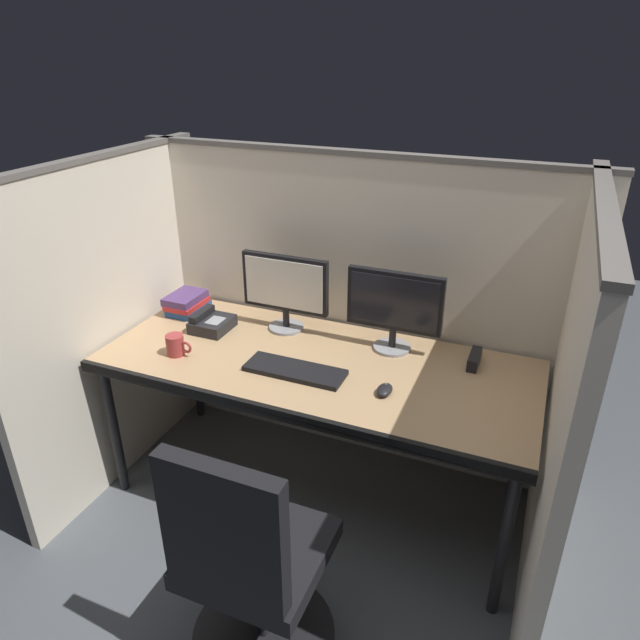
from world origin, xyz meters
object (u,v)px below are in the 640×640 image
(office_chair, at_px, (253,585))
(monitor_left, at_px, (285,288))
(keyboard_main, at_px, (295,370))
(book_stack, at_px, (187,303))
(computer_mouse, at_px, (385,390))
(desk_phone, at_px, (211,323))
(desk, at_px, (315,373))
(monitor_right, at_px, (394,306))
(coffee_mug, at_px, (176,345))
(red_stapler, at_px, (474,359))

(office_chair, distance_m, monitor_left, 1.30)
(keyboard_main, distance_m, book_stack, 0.84)
(keyboard_main, distance_m, computer_mouse, 0.40)
(computer_mouse, distance_m, desk_phone, 0.97)
(desk, bearing_deg, monitor_right, 42.38)
(office_chair, relative_size, computer_mouse, 10.16)
(desk, height_order, keyboard_main, keyboard_main)
(computer_mouse, relative_size, coffee_mug, 0.76)
(computer_mouse, bearing_deg, desk_phone, 166.76)
(office_chair, bearing_deg, monitor_right, 90.39)
(coffee_mug, bearing_deg, monitor_right, 25.60)
(monitor_left, distance_m, computer_mouse, 0.74)
(monitor_left, xyz_separation_m, book_stack, (-0.55, -0.02, -0.17))
(monitor_right, xyz_separation_m, red_stapler, (0.37, -0.00, -0.19))
(desk, relative_size, book_stack, 8.56)
(coffee_mug, xyz_separation_m, red_stapler, (1.24, 0.42, -0.02))
(coffee_mug, bearing_deg, keyboard_main, 6.22)
(desk, xyz_separation_m, desk_phone, (-0.59, 0.11, 0.08))
(book_stack, bearing_deg, red_stapler, 0.84)
(monitor_right, relative_size, book_stack, 1.94)
(desk, xyz_separation_m, monitor_right, (0.28, 0.25, 0.27))
(desk, xyz_separation_m, book_stack, (-0.81, 0.23, 0.10))
(office_chair, relative_size, monitor_left, 2.27)
(desk, distance_m, computer_mouse, 0.38)
(office_chair, bearing_deg, keyboard_main, 111.36)
(computer_mouse, distance_m, red_stapler, 0.47)
(computer_mouse, bearing_deg, coffee_mug, -176.87)
(computer_mouse, height_order, red_stapler, red_stapler)
(keyboard_main, height_order, red_stapler, red_stapler)
(monitor_left, relative_size, book_stack, 1.94)
(desk, height_order, monitor_right, monitor_right)
(desk, relative_size, desk_phone, 10.00)
(monitor_left, bearing_deg, coffee_mug, -129.13)
(keyboard_main, distance_m, red_stapler, 0.78)
(computer_mouse, bearing_deg, desk, 161.80)
(monitor_right, distance_m, computer_mouse, 0.42)
(monitor_right, distance_m, keyboard_main, 0.52)
(monitor_right, height_order, red_stapler, monitor_right)
(monitor_left, xyz_separation_m, red_stapler, (0.90, -0.00, -0.19))
(book_stack, bearing_deg, monitor_left, 2.54)
(office_chair, height_order, monitor_right, monitor_right)
(keyboard_main, bearing_deg, computer_mouse, -1.23)
(coffee_mug, bearing_deg, monitor_left, 50.87)
(coffee_mug, height_order, book_stack, book_stack)
(office_chair, xyz_separation_m, book_stack, (-0.94, 1.07, 0.43))
(monitor_left, height_order, keyboard_main, monitor_left)
(desk, relative_size, computer_mouse, 19.79)
(coffee_mug, height_order, red_stapler, coffee_mug)
(monitor_left, bearing_deg, red_stapler, -0.20)
(desk, bearing_deg, office_chair, -81.13)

